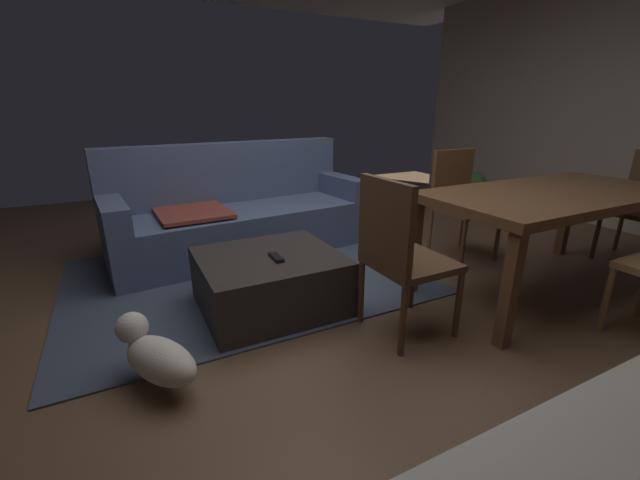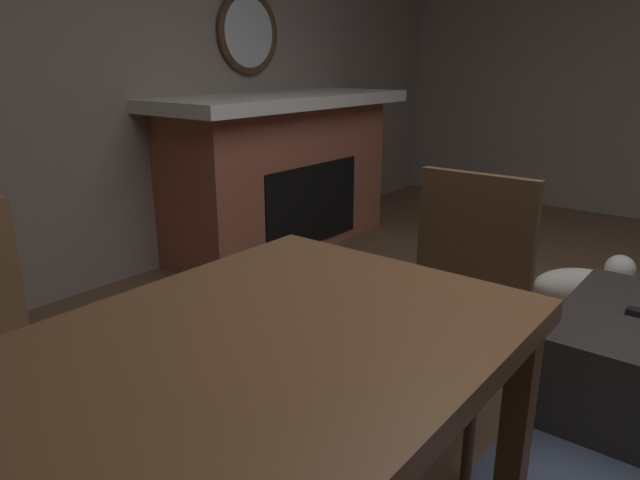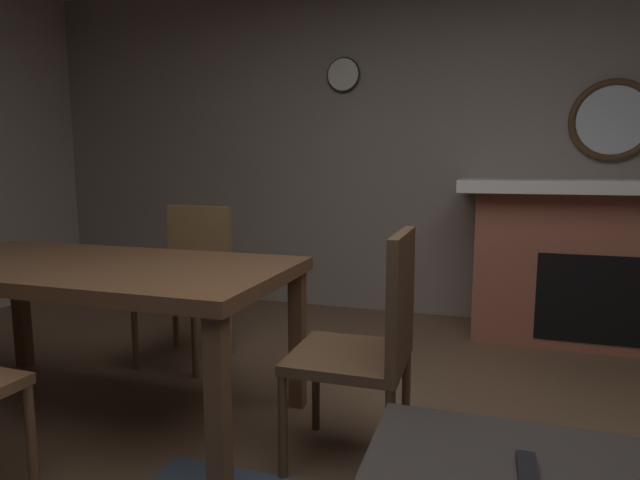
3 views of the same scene
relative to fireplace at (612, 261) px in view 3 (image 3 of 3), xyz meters
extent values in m
cube|color=gray|center=(1.10, -0.38, 0.80)|extent=(7.61, 0.12, 2.71)
cube|color=#9E5642|center=(0.00, -0.02, -0.05)|extent=(1.74, 0.60, 1.01)
cube|color=black|center=(0.00, 0.24, -0.20)|extent=(0.96, 0.10, 0.56)
cube|color=white|center=(0.00, 0.03, 0.50)|extent=(1.98, 0.76, 0.08)
torus|color=#4C331E|center=(0.00, -0.29, 0.94)|extent=(0.56, 0.05, 0.56)
cylinder|color=silver|center=(0.00, -0.29, 0.94)|extent=(0.47, 0.01, 0.47)
cube|color=black|center=(0.67, 2.47, -0.16)|extent=(0.05, 0.16, 0.02)
cube|color=brown|center=(2.51, 1.93, 0.16)|extent=(1.85, 0.90, 0.06)
cube|color=brown|center=(1.65, 2.32, -0.21)|extent=(0.07, 0.07, 0.68)
cube|color=brown|center=(1.65, 1.54, -0.21)|extent=(0.07, 0.07, 0.68)
cube|color=brown|center=(3.37, 1.54, -0.21)|extent=(0.07, 0.07, 0.68)
cube|color=brown|center=(2.51, 1.18, -0.12)|extent=(0.45, 0.45, 0.04)
cube|color=brown|center=(2.51, 0.98, 0.14)|extent=(0.44, 0.05, 0.48)
cylinder|color=brown|center=(2.32, 1.38, -0.35)|extent=(0.04, 0.04, 0.41)
cylinder|color=brown|center=(2.72, 1.37, -0.35)|extent=(0.04, 0.04, 0.41)
cylinder|color=brown|center=(2.31, 0.98, -0.35)|extent=(0.04, 0.04, 0.41)
cylinder|color=brown|center=(2.71, 0.97, -0.35)|extent=(0.04, 0.04, 0.41)
cylinder|color=brown|center=(2.31, 2.49, -0.35)|extent=(0.04, 0.04, 0.41)
cube|color=#513823|center=(1.29, 1.93, -0.12)|extent=(0.44, 0.44, 0.04)
cube|color=#513823|center=(1.09, 1.93, 0.14)|extent=(0.04, 0.44, 0.48)
cylinder|color=#513823|center=(1.49, 2.13, -0.35)|extent=(0.04, 0.04, 0.41)
cylinder|color=#513823|center=(1.49, 1.73, -0.35)|extent=(0.04, 0.04, 0.41)
cylinder|color=#513823|center=(1.09, 2.13, -0.35)|extent=(0.04, 0.04, 0.41)
cylinder|color=#513823|center=(1.09, 1.73, -0.35)|extent=(0.04, 0.04, 0.41)
cylinder|color=silver|center=(1.93, -0.29, 1.35)|extent=(0.25, 0.03, 0.25)
torus|color=black|center=(1.93, -0.29, 1.35)|extent=(0.27, 0.02, 0.27)
camera|label=1|loc=(-0.14, 0.28, 0.73)|focal=22.26mm
camera|label=2|loc=(3.00, 2.73, 0.76)|focal=32.26mm
camera|label=3|loc=(0.80, 3.83, 0.61)|focal=29.31mm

